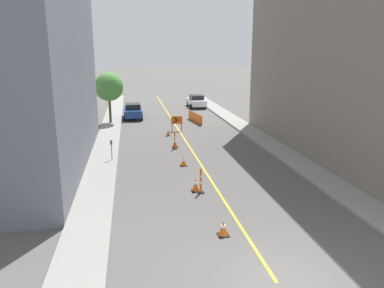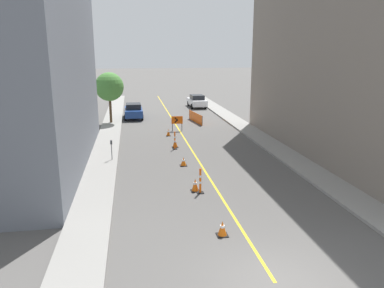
{
  "view_description": "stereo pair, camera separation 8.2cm",
  "coord_description": "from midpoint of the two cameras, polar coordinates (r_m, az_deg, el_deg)",
  "views": [
    {
      "loc": [
        -4.23,
        -9.54,
        6.91
      ],
      "look_at": [
        -0.34,
        13.9,
        1.0
      ],
      "focal_mm": 35.0,
      "sensor_mm": 36.0,
      "label": 1
    },
    {
      "loc": [
        -4.15,
        -9.55,
        6.91
      ],
      "look_at": [
        -0.34,
        13.9,
        1.0
      ],
      "focal_mm": 35.0,
      "sensor_mm": 36.0,
      "label": 2
    }
  ],
  "objects": [
    {
      "name": "sidewalk_right",
      "position": [
        36.63,
        7.05,
        3.11
      ],
      "size": [
        1.85,
        49.9,
        0.15
      ],
      "color": "gray",
      "rests_on": "ground_plane"
    },
    {
      "name": "ground_plane",
      "position": [
        12.5,
        12.62,
        -19.95
      ],
      "size": [
        300.0,
        300.0,
        0.0
      ],
      "primitive_type": "plane",
      "color": "#565451"
    },
    {
      "name": "parking_meter_near_curb",
      "position": [
        24.33,
        -12.28,
        -0.27
      ],
      "size": [
        0.12,
        0.11,
        1.29
      ],
      "color": "#4C4C51",
      "rests_on": "sidewalk_left"
    },
    {
      "name": "parked_car_curb_mid",
      "position": [
        47.43,
        0.6,
        6.56
      ],
      "size": [
        1.98,
        4.37,
        1.59
      ],
      "rotation": [
        0.0,
        0.0,
        0.04
      ],
      "color": "silver",
      "rests_on": "ground_plane"
    },
    {
      "name": "building_facade_right",
      "position": [
        26.84,
        23.33,
        14.68
      ],
      "size": [
        6.0,
        22.7,
        15.51
      ],
      "color": "slate",
      "rests_on": "ground_plane"
    },
    {
      "name": "traffic_cone_second",
      "position": [
        19.03,
        0.42,
        -6.26
      ],
      "size": [
        0.43,
        0.43,
        0.66
      ],
      "color": "black",
      "rests_on": "ground_plane"
    },
    {
      "name": "traffic_cone_fourth",
      "position": [
        27.57,
        -2.7,
        0.16
      ],
      "size": [
        0.46,
        0.46,
        0.68
      ],
      "color": "black",
      "rests_on": "ground_plane"
    },
    {
      "name": "parked_car_curb_near",
      "position": [
        40.01,
        -9.04,
        5.01
      ],
      "size": [
        1.94,
        4.32,
        1.59
      ],
      "rotation": [
        0.0,
        0.0,
        0.01
      ],
      "color": "navy",
      "rests_on": "ground_plane"
    },
    {
      "name": "lane_stripe",
      "position": [
        35.43,
        -2.46,
        2.71
      ],
      "size": [
        0.12,
        49.9,
        0.01
      ],
      "color": "gold",
      "rests_on": "ground_plane"
    },
    {
      "name": "delineator_post_rear",
      "position": [
        26.99,
        -2.74,
        0.38
      ],
      "size": [
        0.31,
        0.31,
        1.32
      ],
      "color": "black",
      "rests_on": "ground_plane"
    },
    {
      "name": "traffic_cone_third",
      "position": [
        23.17,
        -1.4,
        -2.69
      ],
      "size": [
        0.44,
        0.44,
        0.55
      ],
      "color": "black",
      "rests_on": "ground_plane"
    },
    {
      "name": "traffic_cone_fifth",
      "position": [
        31.36,
        -3.75,
        1.78
      ],
      "size": [
        0.36,
        0.36,
        0.62
      ],
      "color": "black",
      "rests_on": "ground_plane"
    },
    {
      "name": "delineator_post_front",
      "position": [
        18.71,
        1.22,
        -5.85
      ],
      "size": [
        0.34,
        0.34,
        1.3
      ],
      "color": "black",
      "rests_on": "ground_plane"
    },
    {
      "name": "sidewalk_left",
      "position": [
        35.21,
        -12.35,
        2.45
      ],
      "size": [
        1.85,
        49.9,
        0.15
      ],
      "color": "gray",
      "rests_on": "ground_plane"
    },
    {
      "name": "safety_mesh_fence",
      "position": [
        37.4,
        0.4,
        4.07
      ],
      "size": [
        0.67,
        4.07,
        0.96
      ],
      "rotation": [
        0.0,
        0.0,
        1.72
      ],
      "color": "#EF560C",
      "rests_on": "ground_plane"
    },
    {
      "name": "arrow_barricade_primary",
      "position": [
        33.19,
        -2.42,
        3.57
      ],
      "size": [
        1.0,
        0.12,
        1.32
      ],
      "rotation": [
        0.0,
        0.0,
        -0.06
      ],
      "color": "#EF560C",
      "rests_on": "ground_plane"
    },
    {
      "name": "street_tree_left_near",
      "position": [
        36.94,
        -12.63,
        8.49
      ],
      "size": [
        2.73,
        2.73,
        4.83
      ],
      "color": "#4C3823",
      "rests_on": "sidewalk_left"
    },
    {
      "name": "traffic_cone_nearest",
      "position": [
        14.76,
        4.63,
        -12.7
      ],
      "size": [
        0.44,
        0.44,
        0.6
      ],
      "color": "black",
      "rests_on": "ground_plane"
    },
    {
      "name": "building_facade_left",
      "position": [
        24.33,
        -24.21,
        15.5
      ],
      "size": [
        6.0,
        18.4,
        16.11
      ],
      "color": "slate",
      "rests_on": "ground_plane"
    }
  ]
}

